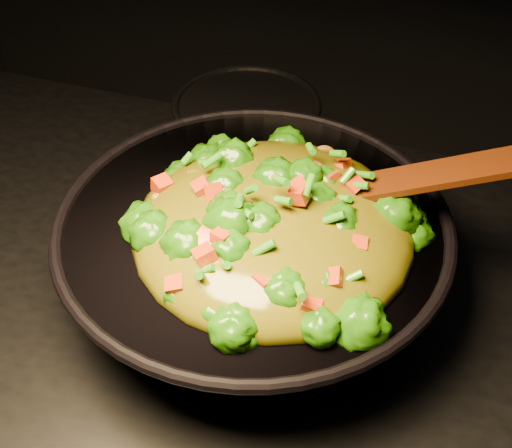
% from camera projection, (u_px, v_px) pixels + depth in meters
% --- Properties ---
extents(wok, '(0.57, 0.57, 0.13)m').
position_uv_depth(wok, '(253.00, 258.00, 0.79)').
color(wok, black).
rests_on(wok, stovetop).
extents(stir_fry, '(0.36, 0.36, 0.11)m').
position_uv_depth(stir_fry, '(274.00, 196.00, 0.69)').
color(stir_fry, '#246707').
rests_on(stir_fry, wok).
extents(spatula, '(0.28, 0.08, 0.12)m').
position_uv_depth(spatula, '(380.00, 185.00, 0.72)').
color(spatula, '#391B07').
rests_on(spatula, wok).
extents(back_pot, '(0.28, 0.28, 0.12)m').
position_uv_depth(back_pot, '(247.00, 135.00, 0.99)').
color(back_pot, black).
rests_on(back_pot, stovetop).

